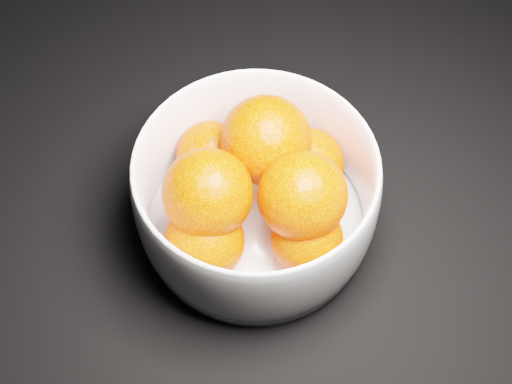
# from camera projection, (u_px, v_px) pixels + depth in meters

# --- Properties ---
(bowl) EXTENTS (0.22, 0.22, 0.11)m
(bowl) POSITION_uv_depth(u_px,v_px,m) (256.00, 195.00, 0.63)
(bowl) COLOR white
(bowl) RESTS_ON ground
(orange_pile) EXTENTS (0.17, 0.17, 0.11)m
(orange_pile) POSITION_uv_depth(u_px,v_px,m) (258.00, 186.00, 0.62)
(orange_pile) COLOR #FF4409
(orange_pile) RESTS_ON bowl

